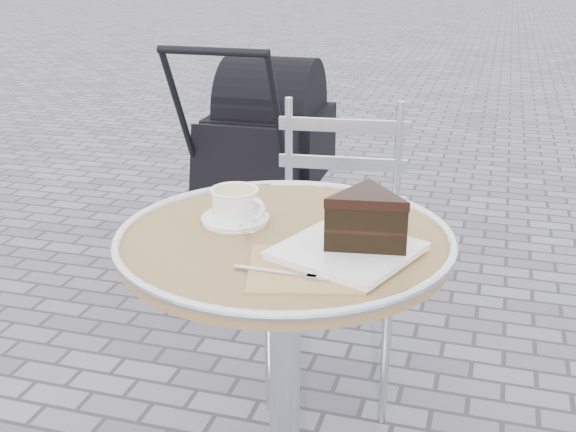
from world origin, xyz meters
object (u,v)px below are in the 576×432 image
(cake_plate_set, at_px, (361,227))
(baby_stroller, at_px, (265,156))
(cappuccino_set, at_px, (236,207))
(cafe_table, at_px, (285,305))
(bistro_chair, at_px, (339,214))

(cake_plate_set, bearing_deg, baby_stroller, 135.11)
(cappuccino_set, relative_size, baby_stroller, 0.16)
(cafe_table, distance_m, cappuccino_set, 0.24)
(cafe_table, distance_m, cake_plate_set, 0.29)
(bistro_chair, xyz_separation_m, baby_stroller, (-0.52, 0.86, -0.10))
(cafe_table, distance_m, baby_stroller, 1.61)
(bistro_chair, bearing_deg, cake_plate_set, -80.98)
(cappuccino_set, bearing_deg, cafe_table, -4.27)
(cafe_table, height_order, cake_plate_set, cake_plate_set)
(bistro_chair, bearing_deg, cafe_table, -94.34)
(cappuccino_set, bearing_deg, baby_stroller, 121.70)
(cake_plate_set, bearing_deg, cafe_table, -176.74)
(cappuccino_set, relative_size, cake_plate_set, 0.43)
(cafe_table, height_order, cappuccino_set, cappuccino_set)
(cake_plate_set, relative_size, baby_stroller, 0.37)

